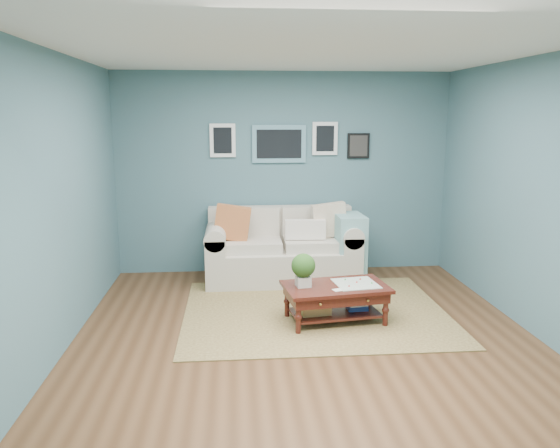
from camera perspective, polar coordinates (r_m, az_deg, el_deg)
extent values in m
plane|color=brown|center=(5.35, 2.84, -12.18)|extent=(5.00, 5.00, 0.00)
plane|color=white|center=(4.94, 3.16, 17.89)|extent=(5.00, 5.00, 0.00)
cube|color=slate|center=(7.44, 0.39, 5.30)|extent=(4.50, 0.02, 2.70)
cube|color=slate|center=(2.58, 10.52, -6.65)|extent=(4.50, 0.02, 2.70)
cube|color=slate|center=(5.17, -22.54, 1.74)|extent=(0.02, 5.00, 2.70)
cube|color=slate|center=(5.73, 25.93, 2.31)|extent=(0.02, 5.00, 2.70)
cube|color=#5D8E9D|center=(7.37, -0.10, 8.37)|extent=(0.72, 0.03, 0.50)
cube|color=black|center=(7.35, -0.09, 8.36)|extent=(0.60, 0.01, 0.38)
cube|color=white|center=(7.35, -6.01, 8.68)|extent=(0.34, 0.03, 0.44)
cube|color=white|center=(7.45, 4.71, 8.90)|extent=(0.34, 0.03, 0.44)
cube|color=black|center=(7.54, 8.19, 8.09)|extent=(0.30, 0.03, 0.34)
cube|color=brown|center=(6.10, 3.67, -9.12)|extent=(2.85, 2.28, 0.01)
cube|color=beige|center=(7.14, 0.22, -4.23)|extent=(1.46, 0.90, 0.43)
cube|color=beige|center=(7.37, -0.01, -0.04)|extent=(1.91, 0.23, 0.49)
cube|color=beige|center=(7.10, -6.67, -3.56)|extent=(0.25, 0.90, 0.64)
cube|color=beige|center=(7.24, 6.97, -3.26)|extent=(0.25, 0.90, 0.64)
cylinder|color=beige|center=(7.02, -6.73, -1.04)|extent=(0.27, 0.90, 0.27)
cylinder|color=beige|center=(7.16, 7.03, -0.80)|extent=(0.27, 0.90, 0.27)
cube|color=beige|center=(6.99, -2.93, -2.20)|extent=(0.74, 0.58, 0.13)
cube|color=beige|center=(7.06, 3.43, -2.07)|extent=(0.74, 0.58, 0.13)
cube|color=beige|center=(7.22, -3.02, 0.28)|extent=(0.74, 0.12, 0.37)
cube|color=beige|center=(7.28, 3.13, 0.38)|extent=(0.74, 0.12, 0.37)
cube|color=#C74B2D|center=(6.93, -4.99, 0.14)|extent=(0.50, 0.18, 0.49)
cube|color=beige|center=(7.11, 5.16, 0.42)|extent=(0.49, 0.18, 0.47)
cube|color=silver|center=(6.96, 2.66, -0.57)|extent=(0.51, 0.12, 0.25)
cube|color=#83BDB9|center=(7.08, 7.20, -2.31)|extent=(0.35, 0.57, 0.82)
cube|color=#38100E|center=(5.72, 5.83, -6.56)|extent=(1.14, 0.76, 0.04)
cube|color=#38100E|center=(5.75, 5.81, -7.23)|extent=(1.06, 0.68, 0.11)
cube|color=#38100E|center=(5.82, 5.77, -9.20)|extent=(0.96, 0.58, 0.02)
sphere|color=gold|center=(5.42, 4.26, -8.38)|extent=(0.03, 0.03, 0.03)
sphere|color=gold|center=(5.58, 9.19, -7.91)|extent=(0.03, 0.03, 0.03)
cylinder|color=#38100E|center=(5.45, 1.92, -9.67)|extent=(0.05, 0.05, 0.36)
cylinder|color=#38100E|center=(5.74, 10.98, -8.78)|extent=(0.05, 0.05, 0.36)
cylinder|color=#38100E|center=(5.89, 0.74, -8.04)|extent=(0.05, 0.05, 0.36)
cylinder|color=#38100E|center=(6.15, 9.19, -7.31)|extent=(0.05, 0.05, 0.36)
cube|color=beige|center=(5.65, 2.44, -6.00)|extent=(0.16, 0.16, 0.11)
sphere|color=#254819|center=(5.60, 2.45, -4.35)|extent=(0.25, 0.25, 0.25)
cube|color=beige|center=(5.79, 7.93, -6.18)|extent=(0.48, 0.48, 0.01)
cube|color=#A36F4A|center=(5.72, 3.66, -8.46)|extent=(0.33, 0.25, 0.18)
cube|color=navy|center=(5.89, 8.05, -8.35)|extent=(0.23, 0.19, 0.10)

